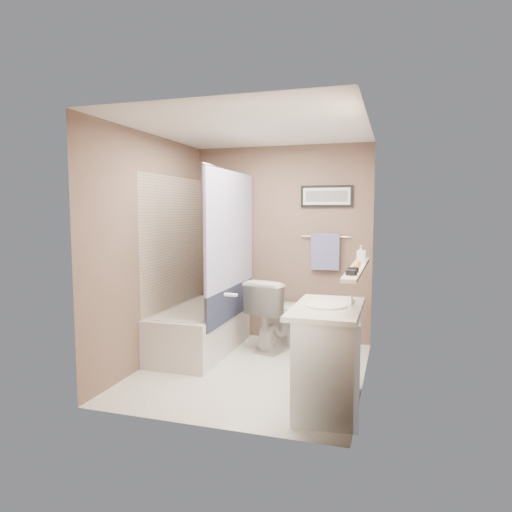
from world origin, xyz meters
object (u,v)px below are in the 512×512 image
(bathtub, at_px, (201,330))
(candle_bowl_near, at_px, (351,272))
(hair_brush_front, at_px, (356,266))
(glass_jar, at_px, (362,255))
(hair_brush_back, at_px, (357,264))
(candle_bowl_far, at_px, (353,270))
(soap_bottle, at_px, (361,254))
(vanity, at_px, (328,359))
(toilet, at_px, (278,313))

(bathtub, distance_m, candle_bowl_near, 2.30)
(hair_brush_front, distance_m, glass_jar, 0.68)
(hair_brush_front, xyz_separation_m, hair_brush_back, (0.00, 0.13, 0.00))
(candle_bowl_near, distance_m, glass_jar, 1.12)
(candle_bowl_near, relative_size, candle_bowl_far, 1.00)
(candle_bowl_near, distance_m, soap_bottle, 0.94)
(vanity, bearing_deg, soap_bottle, 72.27)
(bathtub, distance_m, hair_brush_front, 2.12)
(bathtub, bearing_deg, vanity, -33.75)
(toilet, distance_m, hair_brush_back, 1.55)
(soap_bottle, bearing_deg, hair_brush_back, -90.00)
(toilet, distance_m, hair_brush_front, 1.64)
(candle_bowl_near, distance_m, hair_brush_back, 0.57)
(bathtub, bearing_deg, glass_jar, -1.30)
(bathtub, bearing_deg, hair_brush_back, -18.25)
(hair_brush_back, height_order, glass_jar, glass_jar)
(toilet, distance_m, vanity, 1.65)
(hair_brush_back, bearing_deg, toilet, 135.06)
(vanity, height_order, candle_bowl_far, candle_bowl_far)
(candle_bowl_near, xyz_separation_m, candle_bowl_far, (0.00, 0.17, 0.00))
(bathtub, distance_m, soap_bottle, 2.03)
(vanity, bearing_deg, bathtub, 141.19)
(vanity, xyz_separation_m, soap_bottle, (0.19, 0.84, 0.80))
(candle_bowl_near, bearing_deg, bathtub, 147.09)
(glass_jar, bearing_deg, hair_brush_back, -90.00)
(vanity, xyz_separation_m, glass_jar, (0.19, 1.03, 0.77))
(hair_brush_back, bearing_deg, hair_brush_front, -90.00)
(candle_bowl_near, bearing_deg, soap_bottle, 90.00)
(glass_jar, height_order, soap_bottle, soap_bottle)
(bathtub, xyz_separation_m, hair_brush_front, (1.79, -0.72, 0.89))
(toilet, bearing_deg, hair_brush_front, 148.20)
(hair_brush_front, bearing_deg, candle_bowl_near, -90.00)
(soap_bottle, bearing_deg, candle_bowl_far, -90.00)
(toilet, bearing_deg, bathtub, 42.34)
(toilet, relative_size, glass_jar, 8.30)
(candle_bowl_far, height_order, hair_brush_front, hair_brush_front)
(hair_brush_back, bearing_deg, glass_jar, 90.00)
(vanity, distance_m, hair_brush_back, 0.90)
(bathtub, height_order, soap_bottle, soap_bottle)
(bathtub, height_order, glass_jar, glass_jar)
(candle_bowl_near, distance_m, candle_bowl_far, 0.17)
(toilet, height_order, hair_brush_back, hair_brush_back)
(toilet, distance_m, candle_bowl_near, 1.96)
(bathtub, height_order, vanity, vanity)
(candle_bowl_far, distance_m, hair_brush_back, 0.40)
(vanity, relative_size, candle_bowl_near, 10.00)
(hair_brush_front, xyz_separation_m, soap_bottle, (0.00, 0.50, 0.06))
(hair_brush_front, bearing_deg, bathtub, 158.16)
(toilet, bearing_deg, candle_bowl_near, 139.03)
(hair_brush_back, distance_m, glass_jar, 0.55)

